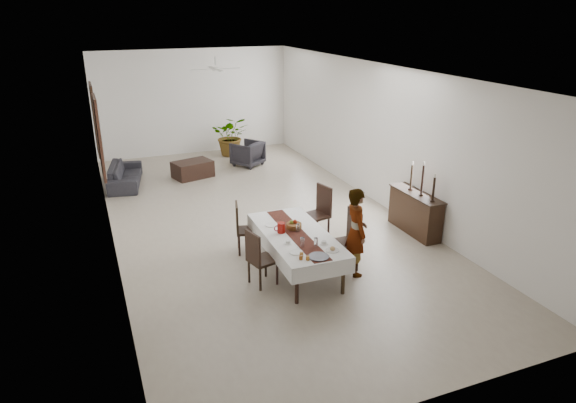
{
  "coord_description": "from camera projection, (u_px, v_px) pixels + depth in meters",
  "views": [
    {
      "loc": [
        -3.25,
        -9.87,
        4.34
      ],
      "look_at": [
        0.0,
        -1.82,
        1.05
      ],
      "focal_mm": 32.0,
      "sensor_mm": 36.0,
      "label": 1
    }
  ],
  "objects": [
    {
      "name": "floor",
      "position": [
        257.0,
        219.0,
        11.23
      ],
      "size": [
        6.0,
        12.0,
        0.0
      ],
      "primitive_type": "cube",
      "color": "#AFA28B",
      "rests_on": "ground"
    },
    {
      "name": "ceiling",
      "position": [
        253.0,
        69.0,
        10.1
      ],
      "size": [
        6.0,
        12.0,
        0.02
      ],
      "primitive_type": "cube",
      "color": "silver",
      "rests_on": "wall_back"
    },
    {
      "name": "wall_back",
      "position": [
        193.0,
        102.0,
        15.86
      ],
      "size": [
        6.0,
        0.02,
        3.2
      ],
      "primitive_type": "cube",
      "color": "white",
      "rests_on": "floor"
    },
    {
      "name": "wall_front",
      "position": [
        435.0,
        282.0,
        5.46
      ],
      "size": [
        6.0,
        0.02,
        3.2
      ],
      "primitive_type": "cube",
      "color": "white",
      "rests_on": "floor"
    },
    {
      "name": "wall_left",
      "position": [
        103.0,
        164.0,
        9.61
      ],
      "size": [
        0.02,
        12.0,
        3.2
      ],
      "primitive_type": "cube",
      "color": "white",
      "rests_on": "floor"
    },
    {
      "name": "wall_right",
      "position": [
        380.0,
        136.0,
        11.71
      ],
      "size": [
        0.02,
        12.0,
        3.2
      ],
      "primitive_type": "cube",
      "color": "white",
      "rests_on": "floor"
    },
    {
      "name": "dining_table_top",
      "position": [
        296.0,
        235.0,
        8.84
      ],
      "size": [
        0.95,
        2.2,
        0.05
      ],
      "primitive_type": "cube",
      "rotation": [
        0.0,
        0.0,
        -0.02
      ],
      "color": "black",
      "rests_on": "table_leg_fl"
    },
    {
      "name": "table_leg_fl",
      "position": [
        297.0,
        285.0,
        7.93
      ],
      "size": [
        0.06,
        0.06,
        0.64
      ],
      "primitive_type": "cylinder",
      "rotation": [
        0.0,
        0.0,
        -0.02
      ],
      "color": "black",
      "rests_on": "floor"
    },
    {
      "name": "table_leg_fr",
      "position": [
        343.0,
        276.0,
        8.19
      ],
      "size": [
        0.06,
        0.06,
        0.64
      ],
      "primitive_type": "cylinder",
      "rotation": [
        0.0,
        0.0,
        -0.02
      ],
      "color": "black",
      "rests_on": "floor"
    },
    {
      "name": "table_leg_bl",
      "position": [
        257.0,
        234.0,
        9.74
      ],
      "size": [
        0.06,
        0.06,
        0.64
      ],
      "primitive_type": "cylinder",
      "rotation": [
        0.0,
        0.0,
        -0.02
      ],
      "color": "black",
      "rests_on": "floor"
    },
    {
      "name": "table_leg_br",
      "position": [
        296.0,
        228.0,
        10.0
      ],
      "size": [
        0.06,
        0.06,
        0.64
      ],
      "primitive_type": "cylinder",
      "rotation": [
        0.0,
        0.0,
        -0.02
      ],
      "color": "black",
      "rests_on": "floor"
    },
    {
      "name": "tablecloth_top",
      "position": [
        296.0,
        234.0,
        8.83
      ],
      "size": [
        1.12,
        2.36,
        0.01
      ],
      "primitive_type": "cube",
      "rotation": [
        0.0,
        0.0,
        -0.02
      ],
      "color": "white",
      "rests_on": "dining_table_top"
    },
    {
      "name": "tablecloth_drape_left",
      "position": [
        267.0,
        246.0,
        8.7
      ],
      "size": [
        0.06,
        2.34,
        0.27
      ],
      "primitive_type": "cube",
      "rotation": [
        0.0,
        0.0,
        -0.02
      ],
      "color": "white",
      "rests_on": "dining_table_top"
    },
    {
      "name": "tablecloth_drape_right",
      "position": [
        324.0,
        236.0,
        9.06
      ],
      "size": [
        0.06,
        2.34,
        0.27
      ],
      "primitive_type": "cube",
      "rotation": [
        0.0,
        0.0,
        -0.02
      ],
      "color": "white",
      "rests_on": "dining_table_top"
    },
    {
      "name": "tablecloth_drape_near",
      "position": [
        324.0,
        271.0,
        7.86
      ],
      "size": [
        1.07,
        0.03,
        0.27
      ],
      "primitive_type": "cube",
      "rotation": [
        0.0,
        0.0,
        -0.02
      ],
      "color": "silver",
      "rests_on": "dining_table_top"
    },
    {
      "name": "tablecloth_drape_far",
      "position": [
        274.0,
        217.0,
        9.9
      ],
      "size": [
        1.07,
        0.03,
        0.27
      ],
      "primitive_type": "cube",
      "rotation": [
        0.0,
        0.0,
        -0.02
      ],
      "color": "silver",
      "rests_on": "dining_table_top"
    },
    {
      "name": "table_runner",
      "position": [
        296.0,
        234.0,
        8.83
      ],
      "size": [
        0.37,
        2.28,
        0.0
      ],
      "primitive_type": "cube",
      "rotation": [
        0.0,
        0.0,
        -0.02
      ],
      "color": "#5A2419",
      "rests_on": "tablecloth_top"
    },
    {
      "name": "red_pitcher",
      "position": [
        281.0,
        228.0,
        8.84
      ],
      "size": [
        0.14,
        0.14,
        0.18
      ],
      "primitive_type": "cylinder",
      "rotation": [
        0.0,
        0.0,
        -0.02
      ],
      "color": "#99120B",
      "rests_on": "tablecloth_top"
    },
    {
      "name": "pitcher_handle",
      "position": [
        277.0,
        228.0,
        8.82
      ],
      "size": [
        0.11,
        0.02,
        0.11
      ],
      "primitive_type": "torus",
      "rotation": [
        1.57,
        0.0,
        -0.02
      ],
      "color": "maroon",
      "rests_on": "red_pitcher"
    },
    {
      "name": "wine_glass_near",
      "position": [
        316.0,
        242.0,
        8.32
      ],
      "size": [
        0.06,
        0.06,
        0.15
      ],
      "primitive_type": "cylinder",
      "color": "white",
      "rests_on": "tablecloth_top"
    },
    {
      "name": "wine_glass_mid",
      "position": [
        302.0,
        242.0,
        8.34
      ],
      "size": [
        0.06,
        0.06,
        0.15
      ],
      "primitive_type": "cylinder",
      "color": "white",
      "rests_on": "tablecloth_top"
    },
    {
      "name": "wine_glass_far",
      "position": [
        298.0,
        228.0,
        8.86
      ],
      "size": [
        0.06,
        0.06,
        0.15
      ],
      "primitive_type": "cylinder",
      "color": "white",
      "rests_on": "tablecloth_top"
    },
    {
      "name": "teacup_right",
      "position": [
        324.0,
        242.0,
        8.44
      ],
      "size": [
        0.08,
        0.08,
        0.05
      ],
      "primitive_type": "cylinder",
      "color": "silver",
      "rests_on": "saucer_right"
    },
    {
      "name": "saucer_right",
      "position": [
        324.0,
        244.0,
        8.44
      ],
      "size": [
        0.14,
        0.14,
        0.01
      ],
      "primitive_type": "cylinder",
      "color": "white",
      "rests_on": "tablecloth_top"
    },
    {
      "name": "teacup_left",
      "position": [
        288.0,
        242.0,
        8.45
      ],
      "size": [
        0.08,
        0.08,
        0.05
      ],
      "primitive_type": "cylinder",
      "color": "silver",
      "rests_on": "saucer_left"
    },
    {
      "name": "saucer_left",
      "position": [
        288.0,
        243.0,
        8.46
      ],
      "size": [
        0.14,
        0.14,
        0.01
      ],
      "primitive_type": "cylinder",
      "color": "white",
      "rests_on": "tablecloth_top"
    },
    {
      "name": "plate_near_right",
      "position": [
        332.0,
        250.0,
        8.21
      ],
      "size": [
        0.22,
        0.22,
        0.01
      ],
      "primitive_type": "cylinder",
      "color": "silver",
      "rests_on": "tablecloth_top"
    },
    {
      "name": "bread_near_right",
      "position": [
        332.0,
        249.0,
        8.21
      ],
      "size": [
        0.08,
        0.08,
        0.08
      ],
      "primitive_type": "sphere",
      "color": "tan",
      "rests_on": "plate_near_right"
    },
    {
      "name": "plate_near_left",
      "position": [
        296.0,
        252.0,
        8.14
      ],
      "size": [
        0.22,
        0.22,
        0.01
      ],
      "primitive_type": "cylinder",
      "color": "white",
      "rests_on": "tablecloth_top"
    },
    {
      "name": "plate_far_left",
      "position": [
        271.0,
        225.0,
        9.17
      ],
      "size": [
        0.22,
        0.22,
        0.01
      ],
      "primitive_type": "cylinder",
      "color": "white",
      "rests_on": "tablecloth_top"
    },
    {
      "name": "serving_tray",
      "position": [
        319.0,
        257.0,
        8.0
      ],
      "size": [
        0.33,
        0.33,
        0.02
      ],
      "primitive_type": "cylinder",
      "color": "#3A3A3F",
      "rests_on": "tablecloth_top"
    },
    {
      "name": "jam_jar_a",
      "position": [
        308.0,
        258.0,
        7.9
      ],
      "size": [
        0.06,
        0.06,
        0.07
      ],
      "primitive_type": "cylinder",
      "color": "#8A5014",
      "rests_on": "tablecloth_top"
    },
    {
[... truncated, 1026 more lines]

